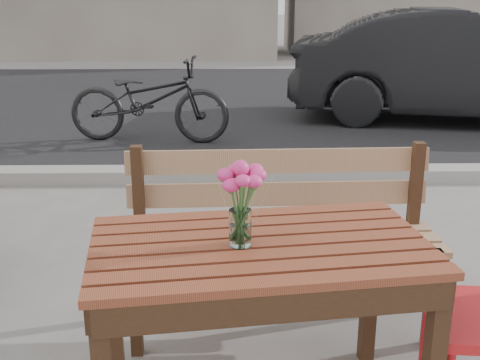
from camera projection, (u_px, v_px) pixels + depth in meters
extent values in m
cube|color=black|center=(239.00, 102.00, 9.25)|extent=(30.00, 8.00, 0.00)
cube|color=gray|center=(245.00, 175.00, 5.43)|extent=(30.00, 0.25, 0.12)
cube|color=brown|center=(260.00, 246.00, 2.22)|extent=(1.33, 0.89, 0.03)
cube|color=black|center=(114.00, 308.00, 2.55)|extent=(0.07, 0.07, 0.74)
cube|color=black|center=(370.00, 288.00, 2.72)|extent=(0.07, 0.07, 0.74)
cube|color=#9D7351|center=(282.00, 242.00, 2.91)|extent=(1.55, 0.47, 0.03)
cube|color=#9D7351|center=(278.00, 178.00, 3.05)|extent=(1.53, 0.09, 0.42)
cube|color=black|center=(135.00, 308.00, 2.78)|extent=(0.06, 0.06, 0.50)
cube|color=black|center=(432.00, 300.00, 2.85)|extent=(0.06, 0.06, 0.50)
cube|color=black|center=(141.00, 235.00, 3.05)|extent=(0.06, 0.06, 0.93)
cube|color=black|center=(412.00, 230.00, 3.12)|extent=(0.06, 0.06, 0.93)
cylinder|color=red|center=(425.00, 344.00, 2.55)|extent=(0.04, 0.04, 0.44)
cylinder|color=white|center=(240.00, 228.00, 2.17)|extent=(0.08, 0.08, 0.14)
cylinder|color=#3E7035|center=(240.00, 210.00, 2.15)|extent=(0.05, 0.05, 0.27)
imported|color=black|center=(461.00, 66.00, 7.73)|extent=(4.54, 2.33, 1.43)
imported|color=black|center=(149.00, 100.00, 6.72)|extent=(1.88, 0.85, 0.95)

